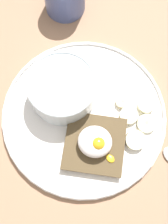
{
  "coord_description": "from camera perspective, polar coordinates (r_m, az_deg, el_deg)",
  "views": [
    {
      "loc": [
        -4.21,
        15.93,
        57.91
      ],
      "look_at": [
        0.0,
        0.0,
        5.0
      ],
      "focal_mm": 50.0,
      "sensor_mm": 36.0,
      "label": 1
    }
  ],
  "objects": [
    {
      "name": "banana_slice_inner",
      "position": [
        0.57,
        11.33,
        -2.04
      ],
      "size": [
        4.53,
        4.59,
        1.63
      ],
      "color": "beige",
      "rests_on": "plate"
    },
    {
      "name": "oatmeal_bowl",
      "position": [
        0.56,
        -3.98,
        4.18
      ],
      "size": [
        12.32,
        12.32,
        6.24
      ],
      "color": "white",
      "rests_on": "plate"
    },
    {
      "name": "ground_plane",
      "position": [
        0.59,
        -0.0,
        -1.15
      ],
      "size": [
        120.0,
        120.0,
        2.0
      ],
      "primitive_type": "cube",
      "color": "#9D7558",
      "rests_on": "ground"
    },
    {
      "name": "poached_egg",
      "position": [
        0.53,
        2.1,
        -5.5
      ],
      "size": [
        7.18,
        5.59,
        3.58
      ],
      "color": "white",
      "rests_on": "toast_slice"
    },
    {
      "name": "banana_slice_left",
      "position": [
        0.58,
        11.23,
        1.13
      ],
      "size": [
        3.15,
        3.19,
        1.41
      ],
      "color": "#EFE9BE",
      "rests_on": "plate"
    },
    {
      "name": "plate",
      "position": [
        0.58,
        -0.0,
        -0.65
      ],
      "size": [
        30.34,
        30.34,
        1.6
      ],
      "color": "white",
      "rests_on": "ground_plane"
    },
    {
      "name": "banana_slice_back",
      "position": [
        0.57,
        8.16,
        -0.64
      ],
      "size": [
        4.75,
        4.76,
        1.33
      ],
      "color": "beige",
      "rests_on": "plate"
    },
    {
      "name": "banana_slice_right",
      "position": [
        0.56,
        9.3,
        -5.08
      ],
      "size": [
        5.07,
        5.1,
        1.94
      ],
      "color": "#F5EFC4",
      "rests_on": "plate"
    },
    {
      "name": "toast_slice",
      "position": [
        0.55,
        1.94,
        -5.91
      ],
      "size": [
        11.61,
        11.61,
        1.5
      ],
      "color": "brown",
      "rests_on": "plate"
    },
    {
      "name": "banana_slice_front",
      "position": [
        0.58,
        7.07,
        1.83
      ],
      "size": [
        3.33,
        3.27,
        1.29
      ],
      "color": "beige",
      "rests_on": "plate"
    }
  ]
}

